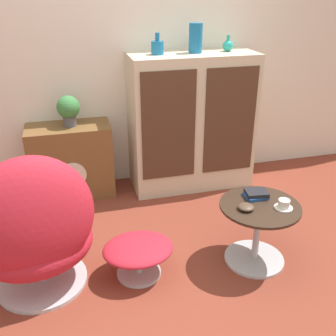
{
  "coord_description": "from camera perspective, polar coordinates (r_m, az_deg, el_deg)",
  "views": [
    {
      "loc": [
        -0.51,
        -1.75,
        1.73
      ],
      "look_at": [
        0.13,
        0.66,
        0.55
      ],
      "focal_mm": 42.0,
      "sensor_mm": 36.0,
      "label": 1
    }
  ],
  "objects": [
    {
      "name": "ground_plane",
      "position": [
        2.51,
        1.07,
        -18.16
      ],
      "size": [
        12.0,
        12.0,
        0.0
      ],
      "primitive_type": "plane",
      "color": "brown"
    },
    {
      "name": "wall_back",
      "position": [
        3.5,
        -6.69,
        18.19
      ],
      "size": [
        6.4,
        0.06,
        2.6
      ],
      "color": "silver",
      "rests_on": "ground_plane"
    },
    {
      "name": "sideboard",
      "position": [
        3.53,
        3.39,
        6.68
      ],
      "size": [
        1.08,
        0.47,
        1.2
      ],
      "color": "beige",
      "rests_on": "ground_plane"
    },
    {
      "name": "tv_console",
      "position": [
        3.52,
        -13.84,
        0.99
      ],
      "size": [
        0.7,
        0.37,
        0.64
      ],
      "color": "brown",
      "rests_on": "ground_plane"
    },
    {
      "name": "egg_chair",
      "position": [
        2.43,
        -18.74,
        -8.78
      ],
      "size": [
        0.79,
        0.74,
        0.93
      ],
      "color": "#B7B7BC",
      "rests_on": "ground_plane"
    },
    {
      "name": "ottoman",
      "position": [
        2.56,
        -4.35,
        -11.98
      ],
      "size": [
        0.45,
        0.38,
        0.24
      ],
      "color": "#B7B7BC",
      "rests_on": "ground_plane"
    },
    {
      "name": "coffee_table",
      "position": [
        2.69,
        12.85,
        -8.54
      ],
      "size": [
        0.52,
        0.52,
        0.44
      ],
      "color": "#B7B7BC",
      "rests_on": "ground_plane"
    },
    {
      "name": "vase_leftmost",
      "position": [
        3.29,
        -1.54,
        17.15
      ],
      "size": [
        0.1,
        0.1,
        0.17
      ],
      "color": "#196699",
      "rests_on": "sideboard"
    },
    {
      "name": "vase_inner_left",
      "position": [
        3.37,
        4.03,
        18.31
      ],
      "size": [
        0.11,
        0.11,
        0.23
      ],
      "color": "#196699",
      "rests_on": "sideboard"
    },
    {
      "name": "vase_inner_right",
      "position": [
        3.48,
        8.68,
        17.17
      ],
      "size": [
        0.09,
        0.09,
        0.13
      ],
      "color": "teal",
      "rests_on": "sideboard"
    },
    {
      "name": "potted_plant",
      "position": [
        3.36,
        -14.26,
        8.32
      ],
      "size": [
        0.19,
        0.19,
        0.26
      ],
      "color": "#4C4C51",
      "rests_on": "tv_console"
    },
    {
      "name": "teacup",
      "position": [
        2.59,
        16.45,
        -5.13
      ],
      "size": [
        0.12,
        0.12,
        0.06
      ],
      "color": "silver",
      "rests_on": "coffee_table"
    },
    {
      "name": "book_stack",
      "position": [
        2.67,
        12.67,
        -3.73
      ],
      "size": [
        0.16,
        0.13,
        0.04
      ],
      "color": "#1E478C",
      "rests_on": "coffee_table"
    },
    {
      "name": "bowl",
      "position": [
        2.52,
        11.24,
        -5.57
      ],
      "size": [
        0.1,
        0.1,
        0.04
      ],
      "color": "#4C3828",
      "rests_on": "coffee_table"
    }
  ]
}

